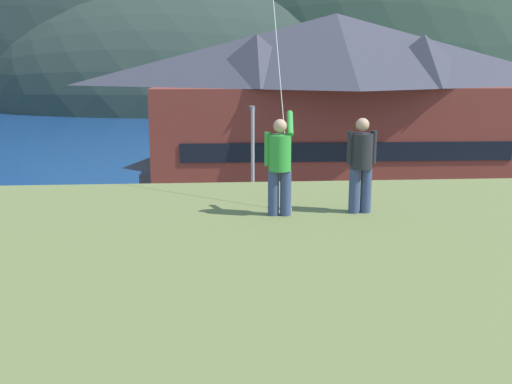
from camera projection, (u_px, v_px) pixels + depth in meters
name	position (u px, v px, depth m)	size (l,w,h in m)	color
ground_plane	(243.00, 371.00, 19.51)	(600.00, 600.00, 0.00)	#66604C
parking_lot_pad	(236.00, 307.00, 24.37)	(40.00, 20.00, 0.10)	gray
bay_water	(218.00, 135.00, 77.93)	(360.00, 84.00, 0.03)	navy
far_hill_west_ridge	(103.00, 102.00, 133.51)	(86.82, 46.78, 90.28)	#2D3D33
far_hill_east_peak	(216.00, 102.00, 132.35)	(99.46, 71.70, 52.33)	#2D3D33
far_hill_center_saddle	(381.00, 101.00, 135.22)	(88.72, 68.98, 90.10)	#334733
far_hill_far_shoulder	(417.00, 101.00, 135.96)	(94.40, 68.09, 60.88)	#3D4C38
harbor_lodge	(334.00, 107.00, 39.52)	(24.15, 11.25, 12.34)	brown
storage_shed_waterside	(191.00, 174.00, 39.77)	(6.68, 5.79, 4.39)	#474C56
wharf_dock	(244.00, 170.00, 52.12)	(3.20, 11.94, 0.70)	#70604C
moored_boat_wharfside	(204.00, 172.00, 49.08)	(2.51, 6.16, 2.16)	#23564C
parked_car_mid_row_far	(154.00, 275.00, 25.05)	(4.30, 2.26, 1.82)	#B28923
parked_car_corner_spot	(431.00, 257.00, 27.27)	(4.36, 2.38, 1.82)	#9EA3A8
parked_car_mid_row_center	(20.00, 328.00, 20.15)	(4.21, 2.07, 1.82)	#236633
parked_car_front_row_silver	(270.00, 332.00, 19.83)	(4.30, 2.26, 1.82)	#9EA3A8
parked_car_front_row_end	(294.00, 267.00, 25.94)	(4.29, 2.22, 1.82)	black
parking_light_pole	(253.00, 174.00, 28.92)	(0.24, 0.78, 7.38)	#ADADB2
person_kite_flyer	(280.00, 163.00, 10.99)	(0.55, 0.64, 1.86)	#384770
person_companion	(361.00, 162.00, 11.18)	(0.55, 0.40, 1.74)	#384770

